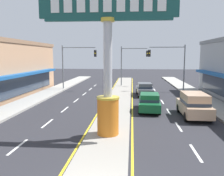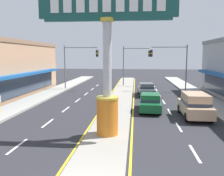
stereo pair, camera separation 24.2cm
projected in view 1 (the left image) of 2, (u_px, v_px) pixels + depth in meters
name	position (u px, v px, depth m)	size (l,w,h in m)	color
median_strip	(119.00, 100.00, 25.12)	(2.52, 52.00, 0.14)	gray
sidewalk_left	(26.00, 102.00, 23.91)	(2.67, 60.00, 0.18)	#9E9B93
sidewalk_right	(215.00, 106.00, 22.38)	(2.67, 60.00, 0.18)	#9E9B93
lane_markings	(118.00, 104.00, 23.79)	(9.26, 52.00, 0.01)	silver
district_sign	(108.00, 63.00, 13.53)	(7.77, 1.32, 8.16)	orange
traffic_light_left_side	(75.00, 60.00, 32.81)	(4.86, 0.46, 6.20)	slate
traffic_light_right_side	(171.00, 60.00, 31.34)	(4.86, 0.46, 6.20)	slate
traffic_light_median_far	(131.00, 59.00, 36.75)	(4.20, 0.46, 6.20)	slate
sedan_near_right_lane	(145.00, 89.00, 28.55)	(2.00, 4.38, 1.53)	#4C5156
sedan_far_right_lane	(149.00, 102.00, 20.57)	(2.00, 4.38, 1.53)	#14562D
suv_near_left_lane	(194.00, 105.00, 18.45)	(1.99, 4.61, 1.90)	tan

